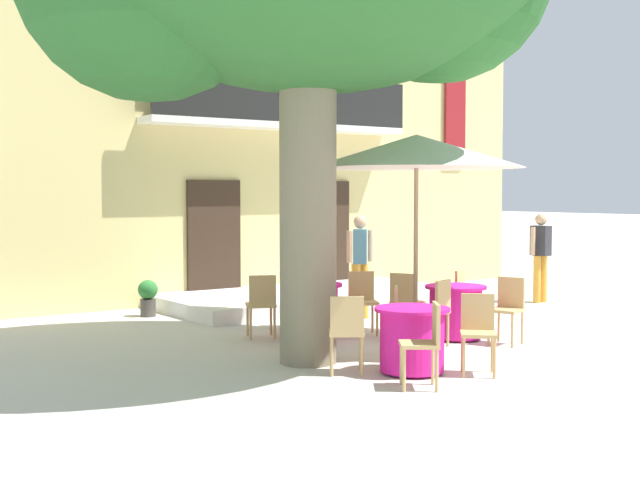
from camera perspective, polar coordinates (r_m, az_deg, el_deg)
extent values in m
plane|color=beige|center=(12.78, 7.96, -6.15)|extent=(120.00, 120.00, 0.00)
cube|color=#DBC67F|center=(18.53, -6.57, 8.40)|extent=(13.00, 4.00, 7.50)
cube|color=#332319|center=(16.07, -7.12, -0.09)|extent=(1.10, 0.08, 2.30)
cube|color=#332319|center=(17.44, 0.44, 0.19)|extent=(1.10, 0.08, 2.30)
cube|color=silver|center=(15.84, -10.14, 12.53)|extent=(1.10, 0.08, 1.90)
cube|color=black|center=(15.82, -10.10, 12.55)|extent=(0.84, 0.04, 1.60)
cube|color=silver|center=(16.88, -3.21, 12.00)|extent=(1.10, 0.08, 1.90)
cube|color=black|center=(16.86, -3.15, 12.01)|extent=(0.84, 0.04, 1.60)
cube|color=silver|center=(18.13, 2.82, 11.40)|extent=(1.10, 0.08, 1.90)
cube|color=black|center=(18.11, 2.88, 11.41)|extent=(0.84, 0.04, 1.60)
cube|color=silver|center=(16.49, -2.66, 7.63)|extent=(5.60, 0.65, 0.12)
cube|color=black|center=(16.29, -2.11, 9.48)|extent=(5.60, 0.06, 0.90)
cylinder|color=#B2B2B7|center=(15.91, -6.08, 12.90)|extent=(0.04, 0.95, 1.33)
cube|color=yellow|center=(15.57, -5.25, 14.23)|extent=(0.60, 0.29, 0.38)
cylinder|color=#B2B2B7|center=(17.19, 1.10, 12.19)|extent=(0.04, 0.95, 1.33)
cube|color=#192D9E|center=(16.88, 2.03, 13.38)|extent=(0.60, 0.29, 0.38)
cylinder|color=#47423D|center=(15.43, -10.03, 8.62)|extent=(0.33, 0.33, 0.28)
ellipsoid|color=#38843D|center=(15.46, -10.04, 9.93)|extent=(0.42, 0.42, 0.43)
cylinder|color=slate|center=(16.14, -5.04, 8.50)|extent=(0.26, 0.26, 0.32)
ellipsoid|color=#38843D|center=(16.17, -5.04, 9.53)|extent=(0.33, 0.33, 0.27)
cylinder|color=slate|center=(16.95, -0.50, 8.13)|extent=(0.25, 0.25, 0.25)
ellipsoid|color=#2D7533|center=(16.99, -0.50, 9.38)|extent=(0.33, 0.33, 0.50)
cylinder|color=#995638|center=(17.87, 3.59, 8.02)|extent=(0.31, 0.31, 0.33)
ellipsoid|color=#2D7533|center=(17.90, 3.59, 9.14)|extent=(0.40, 0.40, 0.37)
cube|color=maroon|center=(19.80, 9.05, 9.14)|extent=(0.60, 0.06, 2.80)
cube|color=silver|center=(15.73, -0.68, -3.89)|extent=(5.45, 2.65, 0.25)
cylinder|color=#7F755B|center=(10.26, -0.81, 1.19)|extent=(0.69, 0.69, 3.42)
cylinder|color=#DB1984|center=(9.85, 6.18, -6.77)|extent=(0.74, 0.74, 0.68)
cylinder|color=#DB1984|center=(9.80, 6.19, -4.64)|extent=(0.86, 0.86, 0.04)
cylinder|color=#2D2823|center=(9.92, 6.16, -8.79)|extent=(0.44, 0.44, 0.03)
cylinder|color=tan|center=(9.74, 11.63, -7.80)|extent=(0.04, 0.04, 0.45)
cylinder|color=tan|center=(9.72, 9.61, -7.80)|extent=(0.04, 0.04, 0.45)
cylinder|color=tan|center=(10.08, 11.47, -7.43)|extent=(0.04, 0.04, 0.45)
cylinder|color=tan|center=(10.06, 9.52, -7.43)|extent=(0.04, 0.04, 0.45)
cube|color=tan|center=(9.85, 10.57, -6.21)|extent=(0.56, 0.56, 0.04)
cube|color=tan|center=(10.00, 10.52, -4.74)|extent=(0.31, 0.28, 0.42)
cylinder|color=tan|center=(10.79, 6.98, -6.68)|extent=(0.04, 0.04, 0.45)
cylinder|color=tan|center=(10.45, 7.05, -7.00)|extent=(0.04, 0.04, 0.45)
cylinder|color=tan|center=(10.78, 5.16, -6.67)|extent=(0.04, 0.04, 0.45)
cylinder|color=tan|center=(10.45, 5.17, -6.99)|extent=(0.04, 0.04, 0.45)
cube|color=tan|center=(10.58, 6.10, -5.53)|extent=(0.56, 0.56, 0.04)
cube|color=tan|center=(10.54, 5.12, -4.29)|extent=(0.28, 0.32, 0.42)
cylinder|color=tan|center=(9.98, 0.76, -7.46)|extent=(0.04, 0.04, 0.45)
cylinder|color=tan|center=(10.00, 2.73, -7.45)|extent=(0.04, 0.04, 0.45)
cylinder|color=tan|center=(9.65, 0.80, -7.84)|extent=(0.04, 0.04, 0.45)
cylinder|color=tan|center=(9.66, 2.84, -7.82)|extent=(0.04, 0.04, 0.45)
cube|color=tan|center=(9.78, 1.79, -6.23)|extent=(0.56, 0.56, 0.04)
cube|color=tan|center=(9.57, 1.83, -5.05)|extent=(0.34, 0.25, 0.42)
cylinder|color=tan|center=(8.97, 5.66, -8.71)|extent=(0.04, 0.04, 0.45)
cylinder|color=tan|center=(9.30, 5.47, -8.28)|extent=(0.04, 0.04, 0.45)
cylinder|color=tan|center=(9.00, 7.84, -8.68)|extent=(0.04, 0.04, 0.45)
cylinder|color=tan|center=(9.33, 7.57, -8.25)|extent=(0.04, 0.04, 0.45)
cube|color=tan|center=(9.10, 6.65, -6.97)|extent=(0.56, 0.56, 0.04)
cube|color=tan|center=(9.08, 7.79, -5.52)|extent=(0.25, 0.33, 0.42)
cylinder|color=#DB1984|center=(12.31, -0.51, -4.74)|extent=(0.74, 0.74, 0.68)
cylinder|color=#DB1984|center=(12.26, -0.51, -3.03)|extent=(0.86, 0.86, 0.04)
cylinder|color=#2D2823|center=(12.36, -0.51, -6.37)|extent=(0.44, 0.44, 0.03)
cylinder|color=tan|center=(13.26, -0.37, -4.80)|extent=(0.04, 0.04, 0.45)
cylinder|color=tan|center=(12.92, -0.14, -5.00)|extent=(0.04, 0.04, 0.45)
cylinder|color=tan|center=(13.21, -1.83, -4.83)|extent=(0.04, 0.04, 0.45)
cylinder|color=tan|center=(12.88, -1.64, -5.04)|extent=(0.04, 0.04, 0.45)
cube|color=tan|center=(13.03, -1.00, -3.85)|extent=(0.54, 0.54, 0.04)
cube|color=tan|center=(12.98, -1.79, -2.86)|extent=(0.20, 0.36, 0.42)
cylinder|color=tan|center=(12.35, -4.88, -5.40)|extent=(0.04, 0.04, 0.45)
cylinder|color=tan|center=(12.39, -3.31, -5.36)|extent=(0.04, 0.04, 0.45)
cylinder|color=tan|center=(12.02, -4.67, -5.64)|extent=(0.04, 0.04, 0.45)
cylinder|color=tan|center=(12.06, -3.06, -5.60)|extent=(0.04, 0.04, 0.45)
cube|color=tan|center=(12.17, -3.99, -4.36)|extent=(0.52, 0.52, 0.04)
cube|color=tan|center=(11.96, -3.87, -3.38)|extent=(0.37, 0.19, 0.42)
cylinder|color=tan|center=(11.42, -1.40, -6.10)|extent=(0.04, 0.04, 0.45)
cylinder|color=tan|center=(11.76, -1.36, -5.83)|extent=(0.04, 0.04, 0.45)
cylinder|color=tan|center=(11.42, 0.31, -6.10)|extent=(0.04, 0.04, 0.45)
cylinder|color=tan|center=(11.76, 0.30, -5.83)|extent=(0.04, 0.04, 0.45)
cube|color=tan|center=(11.55, -0.54, -4.76)|extent=(0.56, 0.56, 0.04)
cube|color=tan|center=(11.52, 0.36, -3.63)|extent=(0.25, 0.33, 0.42)
cylinder|color=tan|center=(12.32, 3.86, -5.42)|extent=(0.04, 0.04, 0.45)
cylinder|color=tan|center=(12.25, 2.29, -5.46)|extent=(0.04, 0.04, 0.45)
cylinder|color=tan|center=(12.65, 3.54, -5.19)|extent=(0.04, 0.04, 0.45)
cylinder|color=tan|center=(12.58, 2.01, -5.23)|extent=(0.04, 0.04, 0.45)
cube|color=tan|center=(12.42, 2.93, -4.21)|extent=(0.54, 0.54, 0.04)
cube|color=tan|center=(12.56, 2.77, -3.06)|extent=(0.36, 0.21, 0.42)
cylinder|color=#DB1984|center=(12.19, 9.07, -4.86)|extent=(0.74, 0.74, 0.68)
cylinder|color=#DB1984|center=(12.14, 9.09, -3.13)|extent=(0.86, 0.86, 0.04)
cylinder|color=#2D2823|center=(12.24, 9.06, -6.50)|extent=(0.44, 0.44, 0.03)
cylinder|color=tan|center=(11.48, 6.28, -6.07)|extent=(0.04, 0.04, 0.45)
cylinder|color=tan|center=(11.78, 7.08, -5.84)|extent=(0.04, 0.04, 0.45)
cylinder|color=tan|center=(11.32, 7.79, -6.21)|extent=(0.04, 0.04, 0.45)
cylinder|color=tan|center=(11.62, 8.57, -5.97)|extent=(0.04, 0.04, 0.45)
cube|color=tan|center=(11.51, 7.44, -4.82)|extent=(0.51, 0.51, 0.04)
cube|color=tan|center=(11.40, 8.25, -3.74)|extent=(0.37, 0.17, 0.42)
cylinder|color=tan|center=(11.68, 12.77, -5.97)|extent=(0.04, 0.04, 0.45)
cylinder|color=tan|center=(11.81, 11.24, -5.85)|extent=(0.04, 0.04, 0.45)
cylinder|color=tan|center=(11.99, 13.39, -5.74)|extent=(0.04, 0.04, 0.45)
cylinder|color=tan|center=(12.12, 11.90, -5.62)|extent=(0.04, 0.04, 0.45)
cube|color=tan|center=(11.87, 12.34, -4.63)|extent=(0.51, 0.51, 0.04)
cube|color=tan|center=(12.00, 12.69, -3.43)|extent=(0.16, 0.37, 0.42)
cylinder|color=tan|center=(13.03, 11.04, -5.00)|extent=(0.04, 0.04, 0.45)
cylinder|color=tan|center=(12.71, 10.62, -5.20)|extent=(0.04, 0.04, 0.45)
cylinder|color=tan|center=(13.13, 9.61, -4.92)|extent=(0.04, 0.04, 0.45)
cylinder|color=tan|center=(12.81, 9.15, -5.12)|extent=(0.04, 0.04, 0.45)
cube|color=tan|center=(12.88, 10.12, -3.98)|extent=(0.54, 0.54, 0.04)
cube|color=tan|center=(12.91, 9.36, -2.93)|extent=(0.35, 0.21, 0.42)
cylinder|color=tan|center=(12.74, 5.52, -5.14)|extent=(0.04, 0.04, 0.45)
cylinder|color=tan|center=(12.59, 6.92, -5.25)|extent=(0.04, 0.04, 0.45)
cylinder|color=tan|center=(12.44, 4.83, -5.34)|extent=(0.04, 0.04, 0.45)
cylinder|color=tan|center=(12.29, 6.25, -5.45)|extent=(0.04, 0.04, 0.45)
cube|color=tan|center=(12.48, 5.89, -4.18)|extent=(0.53, 0.53, 0.04)
cube|color=tan|center=(12.29, 5.53, -3.21)|extent=(0.19, 0.36, 0.42)
cylinder|color=#997A56|center=(11.55, 6.44, -0.77)|extent=(0.06, 0.06, 2.55)
cylinder|color=#333333|center=(11.71, 6.40, -6.81)|extent=(0.44, 0.44, 0.08)
cone|color=silver|center=(11.54, 6.48, 5.93)|extent=(2.90, 2.90, 0.45)
cylinder|color=#47423D|center=(14.51, -11.45, -4.48)|extent=(0.25, 0.25, 0.29)
ellipsoid|color=#2D7533|center=(14.47, -11.47, -3.27)|extent=(0.33, 0.33, 0.32)
cylinder|color=gold|center=(13.90, 2.41, -3.46)|extent=(0.14, 0.14, 0.91)
cylinder|color=gold|center=(14.01, 2.99, -3.41)|extent=(0.14, 0.14, 0.91)
cube|color=teal|center=(13.89, 2.71, -0.43)|extent=(0.39, 0.40, 0.56)
sphere|color=tan|center=(13.87, 2.71, 1.22)|extent=(0.22, 0.22, 0.22)
cylinder|color=tan|center=(13.76, 1.98, -0.46)|extent=(0.09, 0.09, 0.52)
cylinder|color=tan|center=(14.03, 3.42, -0.39)|extent=(0.09, 0.09, 0.52)
cylinder|color=gold|center=(16.43, 14.34, -2.57)|extent=(0.14, 0.14, 0.89)
cylinder|color=gold|center=(16.57, 14.74, -2.53)|extent=(0.14, 0.14, 0.89)
cube|color=#2D2D33|center=(16.44, 14.58, -0.04)|extent=(0.26, 0.37, 0.56)
sphere|color=tan|center=(16.43, 14.60, 1.35)|extent=(0.22, 0.22, 0.22)
cylinder|color=tan|center=(16.28, 14.08, -0.07)|extent=(0.09, 0.09, 0.52)
cylinder|color=tan|center=(16.61, 15.07, -0.02)|extent=(0.09, 0.09, 0.52)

